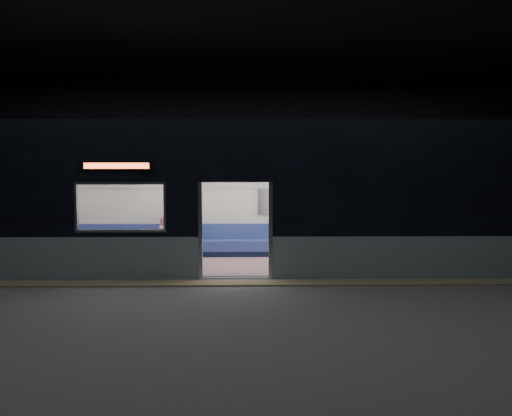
{
  "coord_description": "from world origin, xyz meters",
  "views": [
    {
      "loc": [
        0.24,
        -10.28,
        2.48
      ],
      "look_at": [
        0.45,
        2.3,
        1.39
      ],
      "focal_mm": 38.0,
      "sensor_mm": 36.0,
      "label": 1
    }
  ],
  "objects": [
    {
      "name": "transit_map",
      "position": [
        1.02,
        3.85,
        1.44
      ],
      "size": [
        0.89,
        0.03,
        0.58
      ],
      "primitive_type": "cube",
      "color": "white",
      "rests_on": "metro_car"
    },
    {
      "name": "metro_car",
      "position": [
        -0.0,
        2.54,
        1.85
      ],
      "size": [
        18.0,
        3.04,
        3.35
      ],
      "color": "#8698A0",
      "rests_on": "station_floor"
    },
    {
      "name": "passenger",
      "position": [
        -1.75,
        3.55,
        0.77
      ],
      "size": [
        0.39,
        0.64,
        1.29
      ],
      "rotation": [
        0.0,
        0.0,
        -0.13
      ],
      "color": "black",
      "rests_on": "metro_car"
    },
    {
      "name": "station_floor",
      "position": [
        0.0,
        0.0,
        -0.01
      ],
      "size": [
        24.0,
        14.0,
        0.01
      ],
      "primitive_type": "cube",
      "color": "#47494C",
      "rests_on": "ground"
    },
    {
      "name": "tactile_strip",
      "position": [
        0.0,
        0.55,
        0.01
      ],
      "size": [
        22.8,
        0.5,
        0.03
      ],
      "primitive_type": "cube",
      "color": "#8C7F59",
      "rests_on": "station_floor"
    },
    {
      "name": "handbag",
      "position": [
        -1.77,
        3.34,
        0.65
      ],
      "size": [
        0.24,
        0.21,
        0.12
      ],
      "primitive_type": "cube",
      "rotation": [
        0.0,
        0.0,
        -0.05
      ],
      "color": "black",
      "rests_on": "passenger"
    },
    {
      "name": "station_envelope",
      "position": [
        0.0,
        0.0,
        3.66
      ],
      "size": [
        24.0,
        14.0,
        5.0
      ],
      "color": "black",
      "rests_on": "station_floor"
    }
  ]
}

